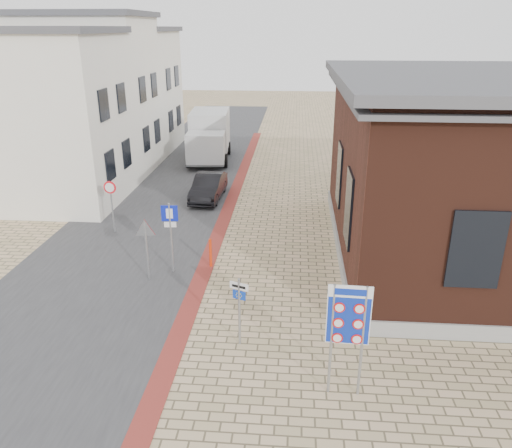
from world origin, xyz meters
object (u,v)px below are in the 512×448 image
(parking_sign, at_px, (170,226))
(bollard, at_px, (211,253))
(sedan, at_px, (208,187))
(essen_sign, at_px, (239,303))
(border_sign, at_px, (349,318))
(box_truck, at_px, (209,136))

(parking_sign, bearing_deg, bollard, 16.55)
(sedan, distance_m, parking_sign, 8.38)
(essen_sign, bearing_deg, sedan, 124.53)
(sedan, relative_size, bollard, 3.44)
(border_sign, distance_m, parking_sign, 8.21)
(sedan, height_order, essen_sign, essen_sign)
(box_truck, xyz_separation_m, border_sign, (6.98, -22.29, 0.50))
(border_sign, xyz_separation_m, essen_sign, (-2.71, 1.80, -0.80))
(border_sign, xyz_separation_m, bollard, (-4.30, 6.50, -1.55))
(essen_sign, xyz_separation_m, parking_sign, (-2.89, 4.20, 0.48))
(box_truck, bearing_deg, parking_sign, -89.39)
(box_truck, xyz_separation_m, bollard, (2.68, -15.79, -1.05))
(border_sign, height_order, essen_sign, border_sign)
(box_truck, relative_size, border_sign, 2.09)
(essen_sign, bearing_deg, parking_sign, 145.58)
(box_truck, distance_m, bollard, 16.05)
(sedan, height_order, parking_sign, parking_sign)
(sedan, relative_size, parking_sign, 1.46)
(bollard, bearing_deg, border_sign, -56.51)
(essen_sign, xyz_separation_m, bollard, (-1.59, 4.70, -0.76))
(sedan, bearing_deg, parking_sign, -87.20)
(sedan, bearing_deg, essen_sign, -74.46)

